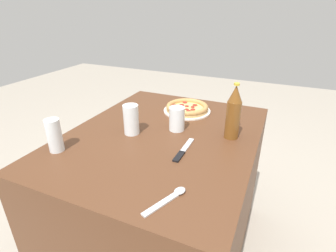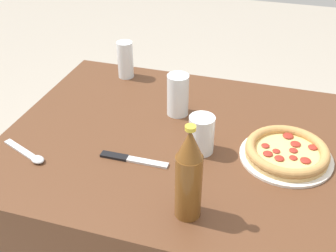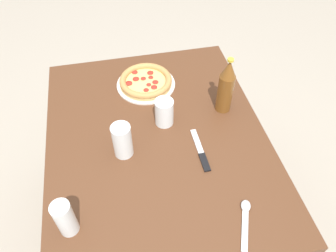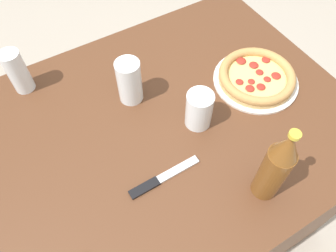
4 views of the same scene
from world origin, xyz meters
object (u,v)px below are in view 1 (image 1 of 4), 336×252
Objects in this scene: glass_water at (54,136)px; glass_iced_tea at (177,120)px; glass_red_wine at (131,121)px; spoon at (172,196)px; knife at (183,151)px; pizza_pepperoni at (187,108)px; beer_bottle at (234,113)px.

glass_water reaches higher than glass_iced_tea.
glass_red_wine is 0.34m from glass_water.
spoon is at bearing 45.75° from glass_red_wine.
spoon is at bearing 13.68° from knife.
glass_iced_tea is 0.57× the size of knife.
glass_water is at bearing -97.95° from spoon.
knife is at bearing 29.78° from glass_iced_tea.
pizza_pepperoni is at bearing -163.59° from spoon.
glass_water is 0.54m from knife.
knife is (0.21, -0.16, -0.12)m from beer_bottle.
glass_water is at bearing -44.72° from glass_iced_tea.
beer_bottle is at bearing 122.90° from glass_water.
beer_bottle is (-0.03, 0.26, 0.07)m from glass_iced_tea.
pizza_pepperoni is 0.38m from beer_bottle.
spoon is at bearing 16.41° from pizza_pepperoni.
glass_red_wine is at bearing -71.16° from beer_bottle.
glass_red_wine is 0.47m from beer_bottle.
glass_water is at bearing -66.99° from knife.
knife is (-0.21, 0.49, -0.07)m from glass_water.
pizza_pepperoni is 1.88× the size of glass_red_wine.
spoon is (0.08, 0.56, -0.06)m from glass_water.
spoon is (0.47, 0.18, -0.05)m from glass_iced_tea.
glass_iced_tea reaches higher than pizza_pepperoni.
glass_red_wine reaches higher than knife.
pizza_pepperoni is 0.73m from glass_water.
glass_water reaches higher than knife.
glass_red_wine is at bearing -134.25° from spoon.
pizza_pepperoni is 1.54× the size of spoon.
glass_iced_tea is at bearing -159.64° from spoon.
glass_iced_tea reaches higher than spoon.
glass_water is 0.55× the size of beer_bottle.
beer_bottle is (-0.42, 0.65, 0.05)m from glass_water.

